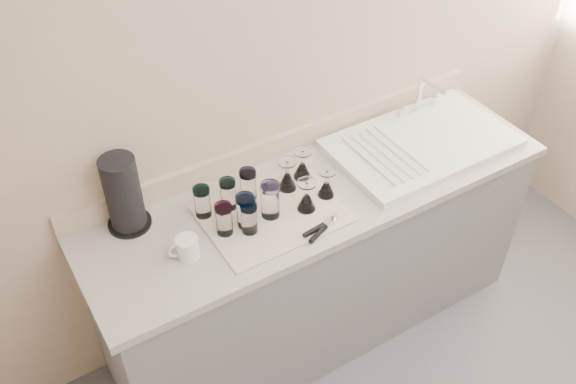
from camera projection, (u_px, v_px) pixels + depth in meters
counter_unit at (317, 260)px, 2.99m from camera, size 2.06×0.62×0.90m
sink_unit at (421, 142)px, 2.90m from camera, size 0.82×0.50×0.22m
dish_towel at (273, 214)px, 2.56m from camera, size 0.55×0.42×0.01m
tumbler_teal at (202, 202)px, 2.51m from camera, size 0.07×0.07×0.14m
tumbler_cyan at (228, 194)px, 2.55m from camera, size 0.07×0.07×0.13m
tumbler_purple at (248, 185)px, 2.58m from camera, size 0.07×0.07×0.14m
tumbler_magenta at (224, 219)px, 2.44m from camera, size 0.07×0.07×0.14m
tumbler_blue at (245, 211)px, 2.46m from camera, size 0.07×0.07×0.15m
tumbler_lavender at (270, 200)px, 2.50m from camera, size 0.08×0.08×0.16m
tumbler_extra at (249, 218)px, 2.44m from camera, size 0.07×0.07×0.13m
goblet_back_left at (287, 179)px, 2.65m from camera, size 0.08×0.08×0.14m
goblet_back_right at (302, 168)px, 2.70m from camera, size 0.08×0.08×0.14m
goblet_front_left at (306, 200)px, 2.55m from camera, size 0.08×0.08×0.14m
goblet_front_right at (326, 187)px, 2.62m from camera, size 0.07×0.07×0.13m
can_opener at (322, 228)px, 2.48m from camera, size 0.16×0.08×0.02m
white_mug at (187, 248)px, 2.37m from camera, size 0.13×0.10×0.09m
paper_towel_roll at (123, 194)px, 2.42m from camera, size 0.17×0.17×0.32m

